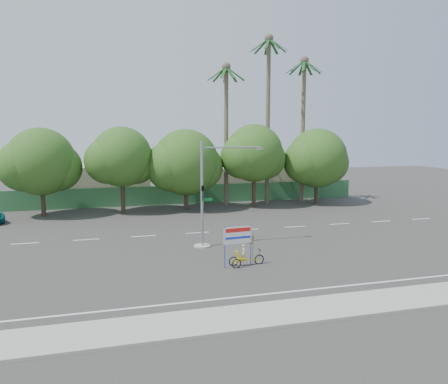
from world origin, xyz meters
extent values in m
plane|color=#33302D|center=(0.00, 0.00, 0.00)|extent=(120.00, 120.00, 0.00)
cube|color=gray|center=(0.00, -7.50, 0.06)|extent=(50.00, 2.40, 0.12)
cube|color=#336B3D|center=(0.00, 21.50, 1.00)|extent=(38.00, 0.08, 2.00)
cube|color=beige|center=(-10.00, 26.00, 2.00)|extent=(12.00, 8.00, 4.00)
cube|color=beige|center=(8.00, 26.00, 1.80)|extent=(14.00, 8.00, 3.60)
cylinder|color=#473828|center=(-14.00, 18.00, 1.76)|extent=(0.40, 0.40, 3.52)
sphere|color=#275017|center=(-14.00, 18.00, 4.96)|extent=(6.00, 6.00, 6.00)
sphere|color=#275017|center=(-12.65, 18.30, 4.40)|extent=(4.32, 4.32, 4.32)
sphere|color=#275017|center=(-15.35, 17.75, 4.64)|extent=(4.56, 4.56, 4.56)
cylinder|color=#473828|center=(-7.00, 18.00, 1.87)|extent=(0.40, 0.40, 3.74)
sphere|color=#275017|center=(-7.00, 18.00, 5.27)|extent=(5.60, 5.60, 5.60)
sphere|color=#275017|center=(-5.74, 18.30, 4.68)|extent=(4.03, 4.03, 4.03)
sphere|color=#275017|center=(-8.26, 17.75, 4.93)|extent=(4.26, 4.26, 4.26)
cylinder|color=#473828|center=(-1.00, 18.00, 1.65)|extent=(0.40, 0.40, 3.30)
sphere|color=#275017|center=(-1.00, 18.00, 4.65)|extent=(6.40, 6.40, 6.40)
sphere|color=#275017|center=(0.44, 18.30, 4.12)|extent=(4.61, 4.61, 4.61)
sphere|color=#275017|center=(-2.44, 17.75, 4.35)|extent=(4.86, 4.86, 4.86)
cylinder|color=#473828|center=(6.00, 18.00, 1.94)|extent=(0.40, 0.40, 3.87)
sphere|color=#275017|center=(6.00, 18.00, 5.46)|extent=(5.80, 5.80, 5.80)
sphere|color=#275017|center=(7.30, 18.30, 4.84)|extent=(4.18, 4.18, 4.18)
sphere|color=#275017|center=(4.70, 17.75, 5.10)|extent=(4.41, 4.41, 4.41)
cylinder|color=#473828|center=(13.00, 18.00, 1.72)|extent=(0.40, 0.40, 3.43)
sphere|color=#275017|center=(13.00, 18.00, 4.84)|extent=(6.20, 6.20, 6.20)
sphere|color=#275017|center=(14.39, 18.30, 4.29)|extent=(4.46, 4.46, 4.46)
sphere|color=#275017|center=(11.61, 17.75, 4.52)|extent=(4.71, 4.71, 4.71)
cylinder|color=#70604C|center=(8.00, 19.50, 8.50)|extent=(0.44, 0.44, 17.00)
sphere|color=#70604C|center=(8.00, 19.50, 17.00)|extent=(0.90, 0.90, 0.90)
cube|color=#1C4C21|center=(8.94, 19.50, 16.34)|extent=(1.91, 0.28, 1.36)
cube|color=#1C4C21|center=(8.72, 20.11, 16.34)|extent=(1.65, 1.44, 1.36)
cube|color=#1C4C21|center=(8.16, 20.43, 16.34)|extent=(0.61, 1.93, 1.36)
cube|color=#1C4C21|center=(7.53, 20.32, 16.34)|extent=(1.20, 1.80, 1.36)
cube|color=#1C4C21|center=(7.11, 19.82, 16.34)|extent=(1.89, 0.92, 1.36)
cube|color=#1C4C21|center=(7.11, 19.18, 16.34)|extent=(1.89, 0.92, 1.36)
cube|color=#1C4C21|center=(7.53, 18.68, 16.34)|extent=(1.20, 1.80, 1.36)
cube|color=#1C4C21|center=(8.16, 18.57, 16.34)|extent=(0.61, 1.93, 1.36)
cube|color=#1C4C21|center=(8.72, 18.89, 16.34)|extent=(1.65, 1.44, 1.36)
cylinder|color=#70604C|center=(12.00, 19.50, 7.50)|extent=(0.44, 0.44, 15.00)
sphere|color=#70604C|center=(12.00, 19.50, 15.00)|extent=(0.90, 0.90, 0.90)
cube|color=#1C4C21|center=(12.94, 19.50, 14.34)|extent=(1.91, 0.28, 1.36)
cube|color=#1C4C21|center=(12.72, 20.11, 14.34)|extent=(1.65, 1.44, 1.36)
cube|color=#1C4C21|center=(12.16, 20.43, 14.34)|extent=(0.61, 1.93, 1.36)
cube|color=#1C4C21|center=(11.53, 20.32, 14.34)|extent=(1.20, 1.80, 1.36)
cube|color=#1C4C21|center=(11.11, 19.82, 14.34)|extent=(1.89, 0.92, 1.36)
cube|color=#1C4C21|center=(11.11, 19.18, 14.34)|extent=(1.89, 0.92, 1.36)
cube|color=#1C4C21|center=(11.53, 18.68, 14.34)|extent=(1.20, 1.80, 1.36)
cube|color=#1C4C21|center=(12.16, 18.57, 14.34)|extent=(0.61, 1.93, 1.36)
cube|color=#1C4C21|center=(12.72, 18.89, 14.34)|extent=(1.65, 1.44, 1.36)
cylinder|color=#70604C|center=(3.50, 19.50, 7.00)|extent=(0.44, 0.44, 14.00)
sphere|color=#70604C|center=(3.50, 19.50, 14.00)|extent=(0.90, 0.90, 0.90)
cube|color=#1C4C21|center=(4.44, 19.50, 13.34)|extent=(1.91, 0.28, 1.36)
cube|color=#1C4C21|center=(4.22, 20.11, 13.34)|extent=(1.65, 1.44, 1.36)
cube|color=#1C4C21|center=(3.66, 20.43, 13.34)|extent=(0.61, 1.93, 1.36)
cube|color=#1C4C21|center=(3.03, 20.32, 13.34)|extent=(1.20, 1.80, 1.36)
cube|color=#1C4C21|center=(2.61, 19.82, 13.34)|extent=(1.89, 0.92, 1.36)
cube|color=#1C4C21|center=(2.61, 19.18, 13.34)|extent=(1.89, 0.92, 1.36)
cube|color=#1C4C21|center=(3.03, 18.68, 13.34)|extent=(1.20, 1.80, 1.36)
cube|color=#1C4C21|center=(3.66, 18.57, 13.34)|extent=(0.61, 1.93, 1.36)
cube|color=#1C4C21|center=(4.22, 18.89, 13.34)|extent=(1.65, 1.44, 1.36)
cylinder|color=gray|center=(-2.50, 4.00, 0.05)|extent=(1.10, 1.10, 0.10)
cylinder|color=gray|center=(-2.50, 4.00, 3.50)|extent=(0.18, 0.18, 7.00)
cylinder|color=gray|center=(-0.50, 4.00, 6.55)|extent=(4.00, 0.10, 0.10)
cube|color=gray|center=(1.40, 4.00, 6.45)|extent=(0.55, 0.20, 0.12)
imported|color=black|center=(-2.50, 3.78, 3.60)|extent=(0.16, 0.20, 1.00)
cube|color=#14662D|center=(-2.15, 4.00, 3.15)|extent=(0.70, 0.04, 0.18)
torus|color=black|center=(-0.18, -0.65, 0.26)|extent=(0.60, 0.12, 0.60)
torus|color=black|center=(-1.70, -0.53, 0.25)|extent=(0.56, 0.11, 0.56)
torus|color=black|center=(-1.66, -1.03, 0.25)|extent=(0.56, 0.11, 0.56)
cube|color=gold|center=(-0.93, -0.71, 0.32)|extent=(1.50, 0.18, 0.05)
cube|color=gold|center=(-1.68, -0.78, 0.26)|extent=(0.10, 0.53, 0.04)
cube|color=gold|center=(-1.28, -0.75, 0.44)|extent=(0.47, 0.41, 0.05)
cube|color=gold|center=(-1.52, -0.77, 0.69)|extent=(0.23, 0.39, 0.48)
cylinder|color=black|center=(-0.18, -0.65, 0.62)|extent=(0.03, 0.03, 0.49)
cube|color=black|center=(-0.18, -0.65, 0.86)|extent=(0.07, 0.40, 0.04)
imported|color=#CCB284|center=(-1.15, -0.73, 0.78)|extent=(0.26, 0.37, 0.95)
cylinder|color=#1B2CD1|center=(-2.29, -0.83, 1.19)|extent=(0.05, 0.05, 2.38)
cylinder|color=#1B2CD1|center=(-0.71, -0.70, 1.19)|extent=(0.05, 0.05, 2.38)
cube|color=white|center=(-1.50, -0.76, 1.81)|extent=(1.67, 0.19, 0.97)
cube|color=red|center=(-1.50, -0.80, 2.12)|extent=(1.49, 0.14, 0.23)
cube|color=#1B2CD1|center=(-1.50, -0.80, 1.68)|extent=(1.49, 0.14, 0.12)
cylinder|color=black|center=(-0.58, -0.68, 0.93)|extent=(0.02, 0.02, 1.85)
cube|color=red|center=(-0.89, -0.71, 1.50)|extent=(0.78, 0.09, 0.58)
camera|label=1|loc=(-8.60, -23.57, 7.54)|focal=35.00mm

